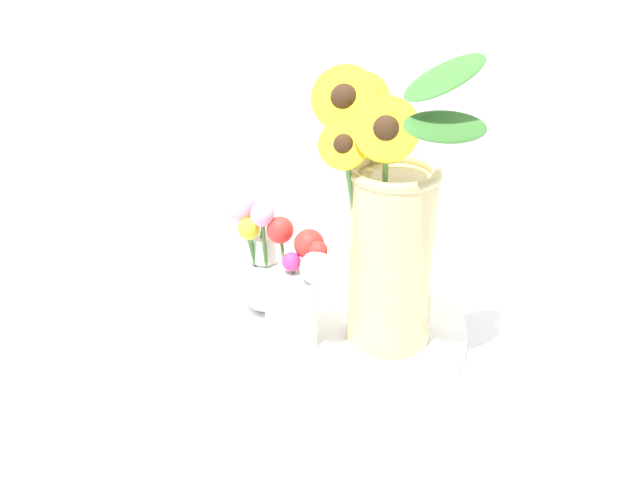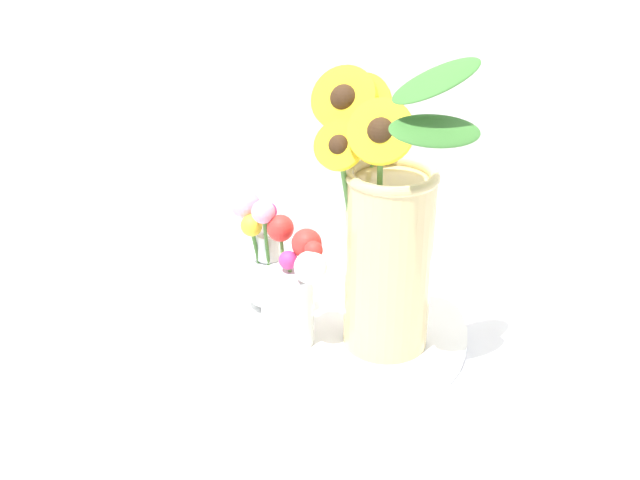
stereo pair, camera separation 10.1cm
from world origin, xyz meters
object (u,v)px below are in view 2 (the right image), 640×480
(vase_small_center, at_px, (292,290))
(vase_bulb_right, at_px, (266,264))
(mason_jar_sunflowers, at_px, (386,241))
(serving_tray, at_px, (320,328))

(vase_small_center, height_order, vase_bulb_right, vase_bulb_right)
(mason_jar_sunflowers, relative_size, vase_bulb_right, 2.18)
(serving_tray, relative_size, vase_bulb_right, 2.26)
(serving_tray, relative_size, vase_small_center, 2.53)
(serving_tray, bearing_deg, vase_small_center, -115.94)
(vase_small_center, xyz_separation_m, vase_bulb_right, (-0.06, 0.07, -0.01))
(serving_tray, xyz_separation_m, vase_bulb_right, (-0.09, 0.02, 0.08))
(mason_jar_sunflowers, distance_m, vase_small_center, 0.14)
(vase_small_center, bearing_deg, vase_bulb_right, 130.51)
(vase_small_center, bearing_deg, mason_jar_sunflowers, 14.20)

